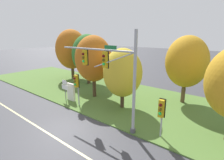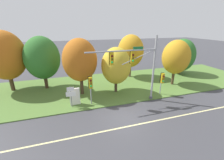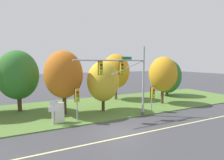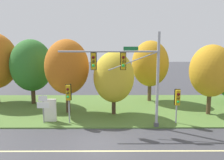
{
  "view_description": "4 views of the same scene",
  "coord_description": "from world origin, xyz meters",
  "px_view_note": "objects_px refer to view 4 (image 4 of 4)",
  "views": [
    {
      "loc": [
        10.32,
        -7.12,
        7.08
      ],
      "look_at": [
        1.17,
        4.2,
        3.24
      ],
      "focal_mm": 28.0,
      "sensor_mm": 36.0,
      "label": 1
    },
    {
      "loc": [
        -4.81,
        -11.17,
        8.33
      ],
      "look_at": [
        -0.26,
        3.51,
        2.68
      ],
      "focal_mm": 24.0,
      "sensor_mm": 36.0,
      "label": 2
    },
    {
      "loc": [
        -6.59,
        -12.53,
        5.76
      ],
      "look_at": [
        1.39,
        4.31,
        3.85
      ],
      "focal_mm": 28.0,
      "sensor_mm": 36.0,
      "label": 3
    },
    {
      "loc": [
        0.76,
        -13.66,
        6.26
      ],
      "look_at": [
        0.86,
        3.73,
        3.63
      ],
      "focal_mm": 35.0,
      "sensor_mm": 36.0,
      "label": 4
    }
  ],
  "objects_px": {
    "traffic_signal_mast": "(131,70)",
    "info_kiosk": "(50,110)",
    "tree_left_of_mast": "(32,65)",
    "tree_behind_signpost": "(67,67)",
    "tree_mid_verge": "(114,77)",
    "tree_tall_centre": "(150,64)",
    "tree_right_far": "(211,71)",
    "route_sign_post": "(43,105)",
    "pedestrian_signal_further_along": "(68,95)",
    "pedestrian_signal_near_kerb": "(178,99)"
  },
  "relations": [
    {
      "from": "route_sign_post",
      "to": "tree_right_far",
      "type": "height_order",
      "value": "tree_right_far"
    },
    {
      "from": "pedestrian_signal_further_along",
      "to": "tree_behind_signpost",
      "type": "bearing_deg",
      "value": 102.05
    },
    {
      "from": "route_sign_post",
      "to": "tree_mid_verge",
      "type": "distance_m",
      "value": 6.55
    },
    {
      "from": "tree_left_of_mast",
      "to": "traffic_signal_mast",
      "type": "bearing_deg",
      "value": -35.45
    },
    {
      "from": "tree_mid_verge",
      "to": "tree_tall_centre",
      "type": "distance_m",
      "value": 6.66
    },
    {
      "from": "pedestrian_signal_further_along",
      "to": "tree_tall_centre",
      "type": "relative_size",
      "value": 0.47
    },
    {
      "from": "traffic_signal_mast",
      "to": "tree_behind_signpost",
      "type": "bearing_deg",
      "value": 145.87
    },
    {
      "from": "pedestrian_signal_further_along",
      "to": "route_sign_post",
      "type": "xyz_separation_m",
      "value": [
        -2.09,
        0.1,
        -0.84
      ]
    },
    {
      "from": "tree_mid_verge",
      "to": "tree_right_far",
      "type": "xyz_separation_m",
      "value": [
        8.81,
        -0.03,
        0.57
      ]
    },
    {
      "from": "pedestrian_signal_near_kerb",
      "to": "pedestrian_signal_further_along",
      "type": "distance_m",
      "value": 8.76
    },
    {
      "from": "pedestrian_signal_further_along",
      "to": "tree_behind_signpost",
      "type": "xyz_separation_m",
      "value": [
        -0.65,
        3.06,
        1.98
      ]
    },
    {
      "from": "traffic_signal_mast",
      "to": "info_kiosk",
      "type": "distance_m",
      "value": 7.58
    },
    {
      "from": "tree_tall_centre",
      "to": "info_kiosk",
      "type": "relative_size",
      "value": 3.63
    },
    {
      "from": "tree_tall_centre",
      "to": "tree_right_far",
      "type": "relative_size",
      "value": 1.08
    },
    {
      "from": "route_sign_post",
      "to": "info_kiosk",
      "type": "bearing_deg",
      "value": 48.9
    },
    {
      "from": "traffic_signal_mast",
      "to": "pedestrian_signal_further_along",
      "type": "relative_size",
      "value": 2.38
    },
    {
      "from": "tree_right_far",
      "to": "pedestrian_signal_further_along",
      "type": "bearing_deg",
      "value": -168.65
    },
    {
      "from": "traffic_signal_mast",
      "to": "tree_left_of_mast",
      "type": "xyz_separation_m",
      "value": [
        -10.05,
        7.16,
        -0.22
      ]
    },
    {
      "from": "traffic_signal_mast",
      "to": "route_sign_post",
      "type": "height_order",
      "value": "traffic_signal_mast"
    },
    {
      "from": "traffic_signal_mast",
      "to": "tree_mid_verge",
      "type": "relative_size",
      "value": 1.33
    },
    {
      "from": "pedestrian_signal_near_kerb",
      "to": "tree_mid_verge",
      "type": "height_order",
      "value": "tree_mid_verge"
    },
    {
      "from": "traffic_signal_mast",
      "to": "tree_mid_verge",
      "type": "distance_m",
      "value": 3.61
    },
    {
      "from": "tree_left_of_mast",
      "to": "route_sign_post",
      "type": "bearing_deg",
      "value": -64.32
    },
    {
      "from": "tree_mid_verge",
      "to": "tree_right_far",
      "type": "relative_size",
      "value": 0.9
    },
    {
      "from": "tree_left_of_mast",
      "to": "tree_behind_signpost",
      "type": "relative_size",
      "value": 1.02
    },
    {
      "from": "traffic_signal_mast",
      "to": "pedestrian_signal_near_kerb",
      "type": "bearing_deg",
      "value": 9.42
    },
    {
      "from": "pedestrian_signal_near_kerb",
      "to": "tree_behind_signpost",
      "type": "distance_m",
      "value": 10.18
    },
    {
      "from": "tree_right_far",
      "to": "info_kiosk",
      "type": "distance_m",
      "value": 14.64
    },
    {
      "from": "pedestrian_signal_further_along",
      "to": "tree_behind_signpost",
      "type": "height_order",
      "value": "tree_behind_signpost"
    },
    {
      "from": "pedestrian_signal_near_kerb",
      "to": "tree_right_far",
      "type": "height_order",
      "value": "tree_right_far"
    },
    {
      "from": "pedestrian_signal_further_along",
      "to": "tree_mid_verge",
      "type": "relative_size",
      "value": 0.56
    },
    {
      "from": "tree_left_of_mast",
      "to": "tree_tall_centre",
      "type": "relative_size",
      "value": 1.02
    },
    {
      "from": "traffic_signal_mast",
      "to": "pedestrian_signal_near_kerb",
      "type": "xyz_separation_m",
      "value": [
        3.85,
        0.64,
        -2.41
      ]
    },
    {
      "from": "tree_mid_verge",
      "to": "info_kiosk",
      "type": "bearing_deg",
      "value": -159.65
    },
    {
      "from": "tree_left_of_mast",
      "to": "tree_tall_centre",
      "type": "xyz_separation_m",
      "value": [
        13.02,
        1.19,
        0.08
      ]
    },
    {
      "from": "pedestrian_signal_near_kerb",
      "to": "pedestrian_signal_further_along",
      "type": "xyz_separation_m",
      "value": [
        -8.76,
        0.07,
        0.34
      ]
    },
    {
      "from": "traffic_signal_mast",
      "to": "tree_behind_signpost",
      "type": "xyz_separation_m",
      "value": [
        -5.56,
        3.77,
        -0.09
      ]
    },
    {
      "from": "tree_left_of_mast",
      "to": "tree_tall_centre",
      "type": "bearing_deg",
      "value": 5.22
    },
    {
      "from": "tree_left_of_mast",
      "to": "tree_behind_signpost",
      "type": "xyz_separation_m",
      "value": [
        4.49,
        -3.39,
        0.13
      ]
    },
    {
      "from": "tree_tall_centre",
      "to": "info_kiosk",
      "type": "height_order",
      "value": "tree_tall_centre"
    },
    {
      "from": "info_kiosk",
      "to": "tree_tall_centre",
      "type": "bearing_deg",
      "value": 36.52
    },
    {
      "from": "tree_right_far",
      "to": "info_kiosk",
      "type": "height_order",
      "value": "tree_right_far"
    },
    {
      "from": "pedestrian_signal_further_along",
      "to": "info_kiosk",
      "type": "bearing_deg",
      "value": 162.38
    },
    {
      "from": "tree_mid_verge",
      "to": "tree_right_far",
      "type": "height_order",
      "value": "tree_right_far"
    },
    {
      "from": "tree_left_of_mast",
      "to": "tree_behind_signpost",
      "type": "height_order",
      "value": "tree_left_of_mast"
    },
    {
      "from": "pedestrian_signal_further_along",
      "to": "tree_tall_centre",
      "type": "xyz_separation_m",
      "value": [
        7.87,
        7.63,
        1.93
      ]
    },
    {
      "from": "pedestrian_signal_near_kerb",
      "to": "info_kiosk",
      "type": "bearing_deg",
      "value": 176.64
    },
    {
      "from": "route_sign_post",
      "to": "tree_left_of_mast",
      "type": "distance_m",
      "value": 7.54
    },
    {
      "from": "pedestrian_signal_further_along",
      "to": "route_sign_post",
      "type": "height_order",
      "value": "pedestrian_signal_further_along"
    },
    {
      "from": "tree_behind_signpost",
      "to": "tree_mid_verge",
      "type": "distance_m",
      "value": 4.45
    }
  ]
}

